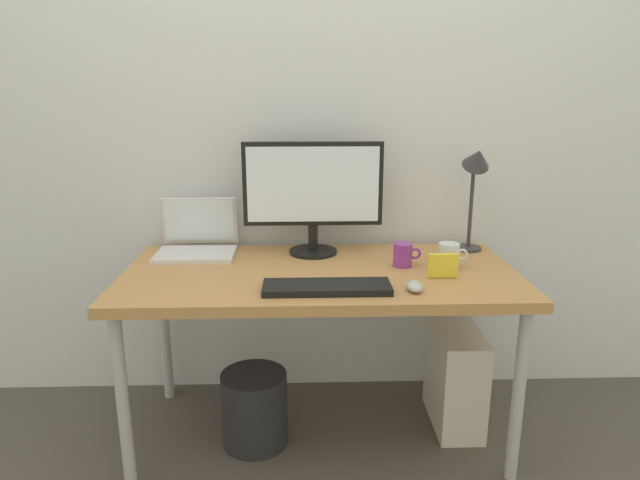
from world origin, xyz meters
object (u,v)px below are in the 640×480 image
at_px(desk, 320,284).
at_px(laptop, 197,240).
at_px(mouse, 415,286).
at_px(photo_frame, 443,266).
at_px(monitor, 313,191).
at_px(desk_lamp, 476,175).
at_px(wastebasket, 255,408).
at_px(coffee_mug, 403,255).
at_px(computer_tower, 455,377).
at_px(glass_cup, 449,256).
at_px(keyboard, 327,287).

bearing_deg(desk, laptop, 154.00).
xyz_separation_m(mouse, photo_frame, (0.13, 0.13, 0.03)).
bearing_deg(monitor, desk_lamp, 0.07).
bearing_deg(wastebasket, coffee_mug, 9.39).
bearing_deg(coffee_mug, wastebasket, -170.61).
height_order(desk_lamp, computer_tower, desk_lamp).
bearing_deg(mouse, computer_tower, 49.24).
distance_m(laptop, glass_cup, 1.03).
relative_size(computer_tower, wastebasket, 1.40).
relative_size(keyboard, wastebasket, 1.47).
bearing_deg(wastebasket, keyboard, -30.82).
distance_m(mouse, photo_frame, 0.19).
relative_size(laptop, keyboard, 0.73).
bearing_deg(wastebasket, mouse, -17.33).
bearing_deg(computer_tower, photo_frame, -127.70).
bearing_deg(laptop, desk_lamp, -0.82).
distance_m(monitor, glass_cup, 0.60).
xyz_separation_m(desk, glass_cup, (0.50, 0.01, 0.11)).
distance_m(mouse, wastebasket, 0.83).
relative_size(desk, photo_frame, 13.60).
xyz_separation_m(laptop, keyboard, (0.52, -0.47, -0.05)).
xyz_separation_m(keyboard, glass_cup, (0.48, 0.23, 0.04)).
distance_m(desk, monitor, 0.40).
xyz_separation_m(desk_lamp, wastebasket, (-0.91, -0.29, -0.89)).
bearing_deg(mouse, desk, 143.14).
bearing_deg(mouse, photo_frame, 45.88).
distance_m(laptop, mouse, 0.96).
distance_m(desk_lamp, keyboard, 0.84).
distance_m(keyboard, photo_frame, 0.45).
relative_size(mouse, glass_cup, 0.78).
bearing_deg(coffee_mug, desk, -172.93).
relative_size(desk_lamp, photo_frame, 4.21).
relative_size(keyboard, computer_tower, 1.05).
distance_m(monitor, coffee_mug, 0.45).
xyz_separation_m(keyboard, photo_frame, (0.43, 0.12, 0.04)).
bearing_deg(glass_cup, computer_tower, 32.15).
relative_size(keyboard, photo_frame, 4.00).
height_order(desk, photo_frame, photo_frame).
relative_size(monitor, keyboard, 1.30).
distance_m(laptop, coffee_mug, 0.86).
distance_m(keyboard, glass_cup, 0.54).
height_order(desk_lamp, photo_frame, desk_lamp).
bearing_deg(computer_tower, keyboard, -153.30).
bearing_deg(glass_cup, wastebasket, -174.94).
distance_m(monitor, keyboard, 0.52).
height_order(keyboard, mouse, mouse).
xyz_separation_m(laptop, wastebasket, (0.25, -0.30, -0.61)).
bearing_deg(desk_lamp, keyboard, -144.30).
bearing_deg(computer_tower, desk, -174.50).
xyz_separation_m(keyboard, mouse, (0.30, -0.01, 0.01)).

